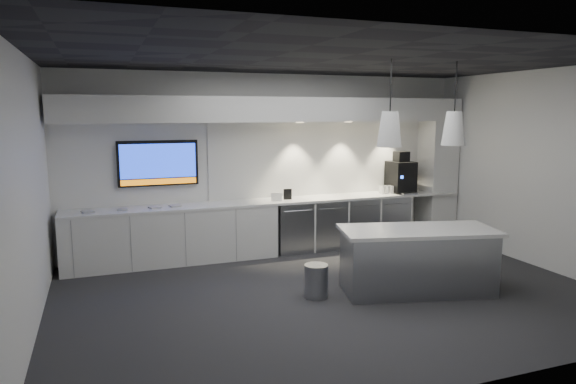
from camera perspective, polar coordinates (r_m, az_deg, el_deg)
name	(u,v)px	position (r m, az deg, el deg)	size (l,w,h in m)	color
floor	(332,294)	(6.89, 4.88, -11.20)	(7.00, 7.00, 0.00)	#28282A
ceiling	(335,59)	(6.50, 5.24, 14.49)	(7.00, 7.00, 0.00)	black
wall_back	(271,163)	(8.84, -1.89, 3.28)	(7.00, 7.00, 0.00)	white
wall_front	(464,219)	(4.43, 19.01, -2.80)	(7.00, 7.00, 0.00)	white
wall_left	(26,196)	(5.95, -27.06, -0.41)	(7.00, 7.00, 0.00)	white
wall_right	(545,170)	(8.62, 26.62, 2.20)	(7.00, 7.00, 0.00)	white
back_counter	(277,201)	(8.61, -1.19, -1.02)	(6.80, 0.65, 0.04)	white
left_base_cabinets	(173,236)	(8.31, -12.69, -4.77)	(3.30, 0.63, 0.86)	silver
fridge_unit_a	(291,226)	(8.79, 0.37, -3.85)	(0.60, 0.61, 0.85)	gray
fridge_unit_b	(325,224)	(9.02, 4.12, -3.54)	(0.60, 0.61, 0.85)	gray
fridge_unit_c	(357,221)	(9.30, 7.67, -3.23)	(0.60, 0.61, 0.85)	gray
fridge_unit_d	(387,219)	(9.60, 11.00, -2.92)	(0.60, 0.61, 0.85)	gray
backsplash	(335,158)	(9.26, 5.23, 3.81)	(4.60, 0.03, 1.30)	silver
soffit	(277,110)	(8.51, -1.28, 9.14)	(6.90, 0.60, 0.40)	silver
column	(437,169)	(10.08, 16.24, 2.48)	(0.55, 0.55, 2.60)	silver
wall_tv	(158,163)	(8.38, -14.22, 3.12)	(1.25, 0.07, 0.72)	black
island	(417,260)	(7.03, 14.16, -7.34)	(2.16, 1.31, 0.85)	gray
bin	(316,281)	(6.69, 3.14, -9.84)	(0.31, 0.31, 0.43)	gray
coffee_machine	(401,175)	(9.64, 12.42, 1.80)	(0.42, 0.59, 0.75)	black
sign_black	(288,194)	(8.65, -0.04, -0.25)	(0.14, 0.02, 0.18)	black
sign_white	(276,197)	(8.49, -1.29, -0.55)	(0.18, 0.02, 0.14)	white
cup_cluster	(386,190)	(9.48, 10.88, 0.27)	(0.25, 0.16, 0.14)	silver
tray_a	(88,212)	(8.08, -21.37, -2.06)	(0.16, 0.16, 0.03)	#A8A8A8
tray_b	(122,209)	(8.12, -17.94, -1.83)	(0.16, 0.16, 0.03)	#A8A8A8
tray_c	(155,207)	(8.14, -14.60, -1.67)	(0.16, 0.16, 0.03)	#A8A8A8
tray_d	(175,206)	(8.20, -12.44, -1.51)	(0.16, 0.16, 0.03)	#A8A8A8
pendant_left	(390,129)	(6.50, 11.22, 6.88)	(0.31, 0.31, 1.14)	silver
pendant_right	(454,128)	(7.05, 17.94, 6.76)	(0.31, 0.31, 1.14)	silver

